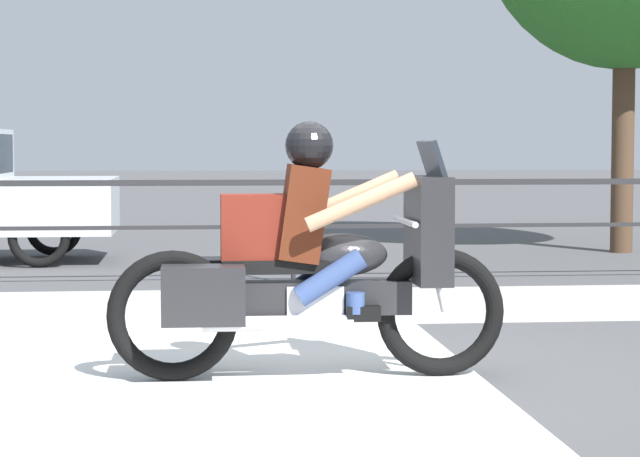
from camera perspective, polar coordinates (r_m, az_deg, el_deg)
ground_plane at (r=7.63m, az=1.82°, el=-6.82°), size 120.00×120.00×0.00m
sidewalk_band at (r=10.97m, az=-0.52°, el=-3.52°), size 44.00×2.40×0.01m
crosswalk_band at (r=7.37m, az=-5.01°, el=-7.19°), size 3.29×6.00×0.01m
fence_railing at (r=12.59m, az=-1.23°, el=1.24°), size 36.00×0.05×1.06m
motorcycle at (r=7.50m, az=-0.50°, el=-1.67°), size 2.41×0.76×1.55m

